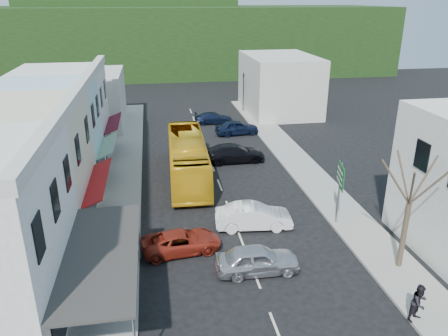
# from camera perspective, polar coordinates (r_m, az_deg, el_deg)

# --- Properties ---
(ground) EXTENTS (120.00, 120.00, 0.00)m
(ground) POSITION_cam_1_polar(r_m,az_deg,el_deg) (26.86, 2.13, -9.01)
(ground) COLOR black
(ground) RESTS_ON ground
(sidewalk_left) EXTENTS (3.00, 52.00, 0.15)m
(sidewalk_left) POSITION_cam_1_polar(r_m,az_deg,el_deg) (35.46, -13.14, -1.60)
(sidewalk_left) COLOR gray
(sidewalk_left) RESTS_ON ground
(sidewalk_right) EXTENTS (3.00, 52.00, 0.15)m
(sidewalk_right) POSITION_cam_1_polar(r_m,az_deg,el_deg) (37.43, 10.38, -0.13)
(sidewalk_right) COLOR gray
(sidewalk_right) RESTS_ON ground
(shopfront_row) EXTENTS (8.25, 30.00, 8.00)m
(shopfront_row) POSITION_cam_1_polar(r_m,az_deg,el_deg) (30.29, -23.68, 1.07)
(shopfront_row) COLOR beige
(shopfront_row) RESTS_ON ground
(distant_block_left) EXTENTS (8.00, 10.00, 6.00)m
(distant_block_left) POSITION_cam_1_polar(r_m,az_deg,el_deg) (51.30, -17.54, 8.51)
(distant_block_left) COLOR #B7B2A8
(distant_block_left) RESTS_ON ground
(distant_block_right) EXTENTS (8.00, 12.00, 7.00)m
(distant_block_right) POSITION_cam_1_polar(r_m,az_deg,el_deg) (55.90, 7.23, 10.84)
(distant_block_right) COLOR #B7B2A8
(distant_block_right) RESTS_ON ground
(hillside) EXTENTS (80.00, 26.00, 14.00)m
(hillside) POSITION_cam_1_polar(r_m,az_deg,el_deg) (88.09, -7.59, 16.76)
(hillside) COLOR black
(hillside) RESTS_ON ground
(bus) EXTENTS (2.88, 11.68, 3.10)m
(bus) POSITION_cam_1_polar(r_m,az_deg,el_deg) (34.87, -4.78, 1.12)
(bus) COLOR gold
(bus) RESTS_ON ground
(car_silver) EXTENTS (4.41, 1.83, 1.40)m
(car_silver) POSITION_cam_1_polar(r_m,az_deg,el_deg) (23.49, 4.39, -11.96)
(car_silver) COLOR silver
(car_silver) RESTS_ON ground
(car_white) EXTENTS (4.55, 2.22, 1.40)m
(car_white) POSITION_cam_1_polar(r_m,az_deg,el_deg) (27.60, 3.88, -6.49)
(car_white) COLOR white
(car_white) RESTS_ON ground
(car_red) EXTENTS (4.80, 2.46, 1.40)m
(car_red) POSITION_cam_1_polar(r_m,az_deg,el_deg) (25.25, -5.56, -9.41)
(car_red) COLOR maroon
(car_red) RESTS_ON ground
(car_black_near) EXTENTS (4.55, 1.97, 1.40)m
(car_black_near) POSITION_cam_1_polar(r_m,az_deg,el_deg) (38.48, 1.33, 1.83)
(car_black_near) COLOR black
(car_black_near) RESTS_ON ground
(car_navy_mid) EXTENTS (4.56, 2.23, 1.40)m
(car_navy_mid) POSITION_cam_1_polar(r_m,az_deg,el_deg) (46.30, 1.69, 5.23)
(car_navy_mid) COLOR black
(car_navy_mid) RESTS_ON ground
(car_navy_far) EXTENTS (4.55, 1.97, 1.40)m
(car_navy_far) POSITION_cam_1_polar(r_m,az_deg,el_deg) (50.53, -1.37, 6.62)
(car_navy_far) COLOR black
(car_navy_far) RESTS_ON ground
(pedestrian_left) EXTENTS (0.41, 0.60, 1.70)m
(pedestrian_left) POSITION_cam_1_polar(r_m,az_deg,el_deg) (26.34, -15.44, -8.01)
(pedestrian_left) COLOR black
(pedestrian_left) RESTS_ON sidewalk_left
(pedestrian_right) EXTENTS (0.82, 0.67, 1.70)m
(pedestrian_right) POSITION_cam_1_polar(r_m,az_deg,el_deg) (21.90, 24.13, -15.88)
(pedestrian_right) COLOR black
(pedestrian_right) RESTS_ON sidewalk_right
(direction_sign) EXTENTS (1.04, 1.97, 4.18)m
(direction_sign) POSITION_cam_1_polar(r_m,az_deg,el_deg) (28.28, 14.77, -3.35)
(direction_sign) COLOR #0B551E
(direction_sign) RESTS_ON ground
(street_tree) EXTENTS (2.81, 2.81, 7.64)m
(street_tree) POSITION_cam_1_polar(r_m,az_deg,el_deg) (24.12, 23.02, -4.34)
(street_tree) COLOR #392B1F
(street_tree) RESTS_ON ground
(traffic_signal) EXTENTS (0.82, 1.15, 4.94)m
(traffic_signal) POSITION_cam_1_polar(r_m,az_deg,el_deg) (55.47, 2.54, 9.82)
(traffic_signal) COLOR black
(traffic_signal) RESTS_ON ground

